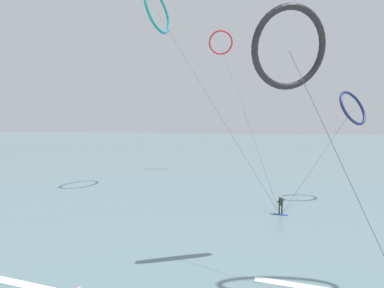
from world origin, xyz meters
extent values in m
cube|color=slate|center=(0.00, 107.62, 0.04)|extent=(400.00, 200.00, 0.08)
ellipsoid|color=#2647B7|center=(7.76, 23.83, 0.11)|extent=(1.40, 0.40, 0.06)
cylinder|color=#1E2823|center=(7.64, 23.75, 0.54)|extent=(0.12, 0.12, 0.80)
cylinder|color=#1E2823|center=(7.88, 23.91, 0.54)|extent=(0.12, 0.12, 0.80)
cube|color=#1E2823|center=(7.76, 23.83, 1.25)|extent=(0.38, 0.34, 0.62)
sphere|color=tan|center=(7.76, 23.83, 1.67)|extent=(0.22, 0.22, 0.22)
cylinder|color=#1E2823|center=(7.58, 23.83, 1.30)|extent=(0.35, 0.47, 0.39)
cylinder|color=#1E2823|center=(7.94, 24.08, 1.30)|extent=(0.35, 0.47, 0.39)
torus|color=navy|center=(14.96, 30.36, 9.70)|extent=(4.04, 4.12, 3.64)
cylinder|color=#3F3F3F|center=(11.36, 27.10, 4.78)|extent=(7.23, 6.56, 9.58)
torus|color=teal|center=(-6.13, 30.60, 21.24)|extent=(2.39, 5.54, 5.31)
cylinder|color=#3F3F3F|center=(0.82, 27.21, 10.54)|extent=(13.91, 6.79, 21.09)
torus|color=red|center=(-0.80, 45.38, 21.14)|extent=(4.04, 2.34, 3.55)
cylinder|color=#3F3F3F|center=(3.48, 34.61, 10.51)|extent=(8.59, 21.57, 21.03)
torus|color=black|center=(7.38, 13.75, 12.08)|extent=(4.32, 3.09, 4.28)
cylinder|color=#3F3F3F|center=(9.79, 11.89, 5.95)|extent=(4.84, 3.76, 11.91)
cube|color=white|center=(-6.75, 9.28, 0.06)|extent=(13.76, 1.44, 0.12)
camera|label=1|loc=(6.13, -2.33, 8.22)|focal=27.09mm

